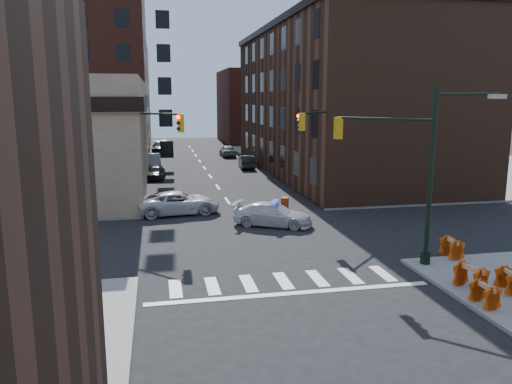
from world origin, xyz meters
name	(u,v)px	position (x,y,z in m)	size (l,w,h in m)	color
ground	(253,237)	(0.00, 0.00, 0.00)	(140.00, 140.00, 0.00)	black
sidewalk_ne	(381,157)	(23.00, 32.75, 0.07)	(34.00, 54.50, 0.15)	gray
bank_building	(2,137)	(-17.00, 16.50, 4.50)	(22.00, 22.00, 9.00)	#9E8567
apartment_block	(40,60)	(-18.50, 40.00, 12.00)	(25.00, 25.00, 24.00)	#5A271C
commercial_row_ne	(337,103)	(13.00, 22.50, 7.00)	(14.00, 34.00, 14.00)	#492D1D
filler_nw	(88,95)	(-16.00, 62.00, 8.00)	(20.00, 18.00, 16.00)	brown
filler_ne	(269,107)	(14.00, 58.00, 6.00)	(16.00, 16.00, 12.00)	#5A271C
signal_pole_se	(407,165)	(6.04, -5.52, 4.61)	(5.40, 5.27, 8.00)	black
signal_pole_nw	(143,151)	(-5.85, 5.34, 4.34)	(3.58, 3.67, 8.00)	black
signal_pole_ne	(324,148)	(5.84, 5.35, 4.34)	(3.67, 3.58, 8.00)	black
tree_ne_near	(276,136)	(7.50, 26.00, 3.49)	(3.00, 3.00, 4.85)	black
tree_ne_far	(260,131)	(7.50, 34.00, 3.49)	(3.00, 3.00, 4.85)	black
police_car	(273,214)	(1.66, 2.29, 0.69)	(1.94, 4.76, 1.38)	silver
pickup	(178,203)	(-3.76, 6.50, 0.76)	(2.51, 5.45, 1.52)	silver
parked_car_wnear	(156,172)	(-5.17, 21.31, 0.64)	(1.52, 3.78, 1.29)	black
parked_car_wfar	(153,160)	(-5.50, 30.11, 0.72)	(1.52, 4.36, 1.44)	#96999E
parked_car_wdeep	(160,147)	(-4.59, 44.47, 0.78)	(2.17, 5.35, 1.55)	black
parked_car_enear	(247,162)	(4.48, 26.83, 0.71)	(1.49, 4.28, 1.41)	black
parked_car_efar	(228,151)	(4.04, 38.24, 0.77)	(1.81, 4.50, 1.53)	gray
pedestrian_a	(110,193)	(-8.29, 8.82, 1.16)	(0.73, 0.48, 2.01)	black
pedestrian_b	(45,196)	(-12.51, 8.95, 1.09)	(0.91, 0.71, 1.88)	black
pedestrian_c	(40,197)	(-12.74, 8.46, 1.07)	(1.08, 0.45, 1.85)	black
barrel_road	(285,204)	(3.38, 6.00, 0.46)	(0.52, 0.52, 0.93)	#C93709
barrel_bank	(152,203)	(-5.50, 7.59, 0.55)	(0.62, 0.62, 1.11)	#C83A09
barricade_se_a	(452,248)	(8.50, -5.70, 0.60)	(1.20, 0.60, 0.90)	#EA440B
barricade_se_b	(471,278)	(6.91, -9.50, 0.64)	(1.30, 0.65, 0.97)	red
barricade_se_c	(485,295)	(6.47, -11.00, 0.56)	(1.11, 0.55, 0.83)	#C84009
barricade_se_d	(509,281)	(8.24, -10.00, 0.58)	(1.15, 0.57, 0.86)	#E4560A
barricade_nw_a	(113,210)	(-7.93, 6.03, 0.56)	(1.08, 0.54, 0.81)	#F2420B
barricade_nw_b	(54,213)	(-11.43, 5.70, 0.61)	(1.23, 0.61, 0.92)	#D23B09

